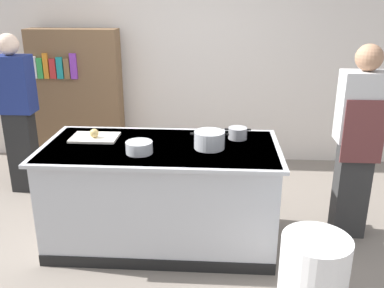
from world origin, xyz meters
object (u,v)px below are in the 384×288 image
at_px(trash_bin, 313,278).
at_px(person_guest, 17,111).
at_px(bookshelf, 78,98).
at_px(sauce_pan, 238,133).
at_px(onion, 94,133).
at_px(stock_pot, 209,140).
at_px(person_chef, 358,140).
at_px(mixing_bowl, 139,147).

bearing_deg(trash_bin, person_guest, 146.81).
bearing_deg(bookshelf, sauce_pan, -39.09).
bearing_deg(sauce_pan, onion, -175.10).
xyz_separation_m(onion, bookshelf, (-0.70, 1.68, -0.11)).
relative_size(stock_pot, sauce_pan, 1.38).
bearing_deg(stock_pot, onion, 171.63).
height_order(stock_pot, sauce_pan, stock_pot).
height_order(trash_bin, person_chef, person_chef).
bearing_deg(sauce_pan, person_chef, -0.04).
relative_size(stock_pot, person_chef, 0.18).
height_order(stock_pot, bookshelf, bookshelf).
relative_size(sauce_pan, person_chef, 0.13).
bearing_deg(onion, bookshelf, 112.67).
height_order(stock_pot, person_guest, person_guest).
xyz_separation_m(mixing_bowl, person_guest, (-1.52, 1.12, -0.04)).
bearing_deg(trash_bin, stock_pot, 130.32).
distance_m(onion, person_chef, 2.27).
bearing_deg(person_chef, sauce_pan, 106.63).
xyz_separation_m(sauce_pan, trash_bin, (0.48, -1.10, -0.65)).
xyz_separation_m(stock_pot, person_guest, (-2.07, 0.98, -0.06)).
bearing_deg(onion, person_guest, 142.31).
distance_m(mixing_bowl, trash_bin, 1.59).
distance_m(stock_pot, person_guest, 2.29).
bearing_deg(mixing_bowl, onion, 146.41).
bearing_deg(bookshelf, person_guest, -113.52).
bearing_deg(person_guest, trash_bin, 73.24).
bearing_deg(person_guest, onion, 68.74).
bearing_deg(mixing_bowl, trash_bin, -28.85).
relative_size(sauce_pan, trash_bin, 0.38).
height_order(sauce_pan, person_chef, person_chef).
bearing_deg(trash_bin, person_chef, 63.70).
bearing_deg(person_guest, mixing_bowl, 69.90).
relative_size(trash_bin, person_guest, 0.35).
height_order(trash_bin, person_guest, person_guest).
relative_size(mixing_bowl, trash_bin, 0.35).
bearing_deg(mixing_bowl, stock_pot, 15.16).
relative_size(onion, person_chef, 0.05).
bearing_deg(bookshelf, person_chef, -27.97).
distance_m(onion, sauce_pan, 1.24).
distance_m(onion, trash_bin, 2.09).
height_order(sauce_pan, trash_bin, sauce_pan).
relative_size(mixing_bowl, person_guest, 0.12).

